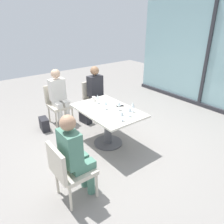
% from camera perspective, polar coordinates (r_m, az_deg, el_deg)
% --- Properties ---
extents(ground_plane, '(12.00, 12.00, 0.00)m').
position_cam_1_polar(ground_plane, '(4.37, -1.05, -8.11)').
color(ground_plane, gray).
extents(window_wall_backdrop, '(4.40, 0.10, 2.70)m').
position_cam_1_polar(window_wall_backdrop, '(6.25, 23.56, 11.98)').
color(window_wall_backdrop, '#8DB7BC').
rests_on(window_wall_backdrop, ground_plane).
extents(dining_table_main, '(1.34, 0.87, 0.73)m').
position_cam_1_polar(dining_table_main, '(4.10, -1.10, -1.63)').
color(dining_table_main, silver).
rests_on(dining_table_main, ground_plane).
extents(chair_far_left, '(0.50, 0.46, 0.87)m').
position_cam_1_polar(chair_far_left, '(5.29, -4.63, 3.82)').
color(chair_far_left, beige).
rests_on(chair_far_left, ground_plane).
extents(chair_side_end, '(0.50, 0.46, 0.87)m').
position_cam_1_polar(chair_side_end, '(5.17, -14.04, 2.66)').
color(chair_side_end, beige).
rests_on(chair_side_end, ground_plane).
extents(chair_front_right, '(0.46, 0.50, 0.87)m').
position_cam_1_polar(chair_front_right, '(3.00, -11.30, -14.41)').
color(chair_front_right, beige).
rests_on(chair_front_right, ground_plane).
extents(person_far_left, '(0.39, 0.34, 1.26)m').
position_cam_1_polar(person_far_left, '(5.13, -4.03, 5.61)').
color(person_far_left, '#28282D').
rests_on(person_far_left, ground_plane).
extents(person_side_end, '(0.39, 0.34, 1.26)m').
position_cam_1_polar(person_side_end, '(5.01, -13.75, 4.46)').
color(person_side_end, silver).
rests_on(person_side_end, ground_plane).
extents(person_front_right, '(0.34, 0.39, 1.26)m').
position_cam_1_polar(person_front_right, '(2.91, -9.70, -10.54)').
color(person_front_right, '#4C7F6B').
rests_on(person_front_right, ground_plane).
extents(wine_glass_0, '(0.07, 0.07, 0.18)m').
position_cam_1_polar(wine_glass_0, '(3.95, 1.82, 2.26)').
color(wine_glass_0, silver).
rests_on(wine_glass_0, dining_table_main).
extents(wine_glass_1, '(0.07, 0.07, 0.18)m').
position_cam_1_polar(wine_glass_1, '(3.71, 4.67, 0.69)').
color(wine_glass_1, silver).
rests_on(wine_glass_1, dining_table_main).
extents(wine_glass_2, '(0.07, 0.07, 0.18)m').
position_cam_1_polar(wine_glass_2, '(4.26, -3.80, 3.94)').
color(wine_glass_2, silver).
rests_on(wine_glass_2, dining_table_main).
extents(wine_glass_3, '(0.07, 0.07, 0.18)m').
position_cam_1_polar(wine_glass_3, '(3.98, -1.66, 2.47)').
color(wine_glass_3, silver).
rests_on(wine_glass_3, dining_table_main).
extents(wine_glass_4, '(0.07, 0.07, 0.18)m').
position_cam_1_polar(wine_glass_4, '(3.55, 2.61, -0.37)').
color(wine_glass_4, silver).
rests_on(wine_glass_4, dining_table_main).
extents(wine_glass_5, '(0.07, 0.07, 0.18)m').
position_cam_1_polar(wine_glass_5, '(3.89, 5.43, 1.83)').
color(wine_glass_5, silver).
rests_on(wine_glass_5, dining_table_main).
extents(coffee_cup, '(0.08, 0.08, 0.09)m').
position_cam_1_polar(coffee_cup, '(4.42, -4.77, 3.47)').
color(coffee_cup, white).
rests_on(coffee_cup, dining_table_main).
extents(cell_phone_on_table, '(0.12, 0.16, 0.01)m').
position_cam_1_polar(cell_phone_on_table, '(4.17, 2.13, 1.60)').
color(cell_phone_on_table, black).
rests_on(cell_phone_on_table, dining_table_main).
extents(handbag_0, '(0.32, 0.20, 0.28)m').
position_cam_1_polar(handbag_0, '(5.13, -6.95, -1.28)').
color(handbag_0, '#232328').
rests_on(handbag_0, ground_plane).
extents(handbag_1, '(0.32, 0.20, 0.28)m').
position_cam_1_polar(handbag_1, '(5.00, -17.28, -3.03)').
color(handbag_1, '#232328').
rests_on(handbag_1, ground_plane).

